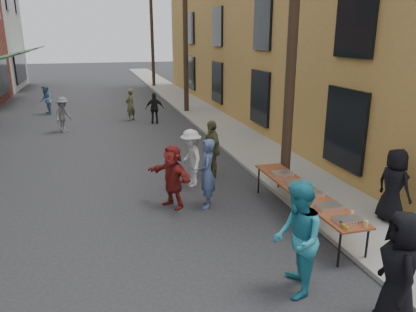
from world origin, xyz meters
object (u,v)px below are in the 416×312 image
utility_pole_far (152,30)px  server (394,186)px  utility_pole_mid (185,27)px  guest_front_c (297,239)px  utility_pole_near (294,17)px  guest_front_a (400,271)px  serving_table (304,192)px  catering_tray_sausage (348,220)px

utility_pole_far → server: utility_pole_far is taller
utility_pole_mid → guest_front_c: utility_pole_mid is taller
utility_pole_near → utility_pole_mid: bearing=90.0°
guest_front_a → guest_front_c: (-1.02, 1.11, 0.07)m
utility_pole_near → utility_pole_far: bearing=90.0°
server → utility_pole_far: bearing=-8.5°
serving_table → catering_tray_sausage: (-0.00, -1.65, 0.08)m
utility_pole_near → utility_pole_mid: same height
utility_pole_near → guest_front_a: bearing=-99.5°
utility_pole_far → server: 26.88m
serving_table → guest_front_a: guest_front_a is taller
catering_tray_sausage → guest_front_c: (-1.42, -0.69, 0.17)m
server → guest_front_c: bearing=106.3°
utility_pole_mid → utility_pole_far: (0.00, 12.00, 0.00)m
guest_front_a → guest_front_c: size_ratio=0.93×
utility_pole_mid → server: (1.30, -14.61, -3.57)m
catering_tray_sausage → utility_pole_near: bearing=82.1°
utility_pole_near → catering_tray_sausage: utility_pole_near is taller
utility_pole_mid → catering_tray_sausage: bearing=-91.8°
utility_pole_far → server: bearing=-87.2°
serving_table → catering_tray_sausage: 1.65m
utility_pole_near → utility_pole_far: (0.00, 24.00, 0.00)m
utility_pole_far → serving_table: 26.23m
serving_table → utility_pole_near: bearing=75.6°
utility_pole_near → catering_tray_sausage: size_ratio=18.00×
utility_pole_mid → guest_front_a: (-0.90, -17.40, -3.61)m
utility_pole_near → server: size_ratio=5.44×
guest_front_c → catering_tray_sausage: bearing=137.3°
guest_front_c → server: 3.63m
utility_pole_far → serving_table: (-0.50, -25.95, -3.79)m
guest_front_c → server: bearing=138.9°
utility_pole_near → utility_pole_far: 24.00m
utility_pole_mid → guest_front_c: size_ratio=4.68×
utility_pole_near → catering_tray_sausage: 5.19m
server → utility_pole_mid: bearing=-6.2°
guest_front_c → server: size_ratio=1.16×
utility_pole_far → server: (1.30, -26.61, -3.57)m
utility_pole_mid → utility_pole_far: same height
utility_pole_mid → serving_table: bearing=-92.1°
catering_tray_sausage → guest_front_a: size_ratio=0.28×
serving_table → server: (1.80, -0.66, 0.21)m
catering_tray_sausage → server: 2.06m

